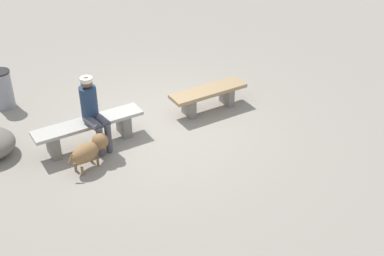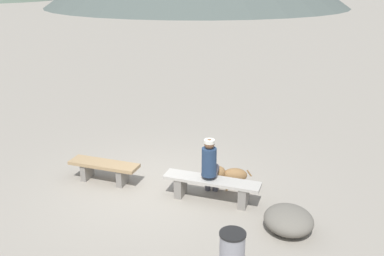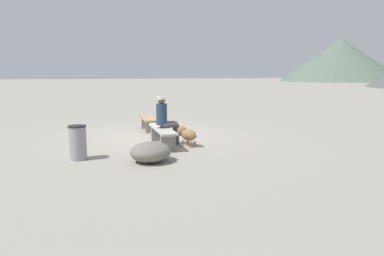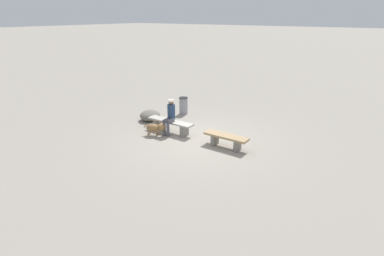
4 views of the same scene
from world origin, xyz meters
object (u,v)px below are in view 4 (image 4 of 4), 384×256
(seated_person, at_px, (170,115))
(dog, at_px, (155,128))
(bench_left, at_px, (226,139))
(boulder, at_px, (150,115))
(trash_bin, at_px, (183,106))
(bench_right, at_px, (170,124))

(seated_person, xyz_separation_m, dog, (0.29, 0.49, -0.40))
(bench_left, height_order, boulder, bench_left)
(seated_person, bearing_deg, trash_bin, -73.65)
(dog, bearing_deg, trash_bin, 84.96)
(seated_person, bearing_deg, bench_right, -63.29)
(bench_left, relative_size, bench_right, 0.80)
(bench_left, bearing_deg, bench_right, -0.91)
(dog, xyz_separation_m, boulder, (1.32, -1.16, -0.10))
(bench_right, height_order, trash_bin, trash_bin)
(seated_person, distance_m, boulder, 1.82)
(dog, height_order, trash_bin, trash_bin)
(bench_right, bearing_deg, trash_bin, -65.97)
(bench_right, distance_m, boulder, 1.65)
(bench_right, relative_size, dog, 2.43)
(seated_person, relative_size, trash_bin, 1.69)
(bench_right, bearing_deg, bench_left, 179.09)
(bench_right, distance_m, dog, 0.63)
(seated_person, bearing_deg, boulder, -30.93)
(bench_left, distance_m, dog, 2.64)
(trash_bin, relative_size, boulder, 0.84)
(bench_right, bearing_deg, seated_person, 124.95)
(seated_person, bearing_deg, dog, 51.40)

